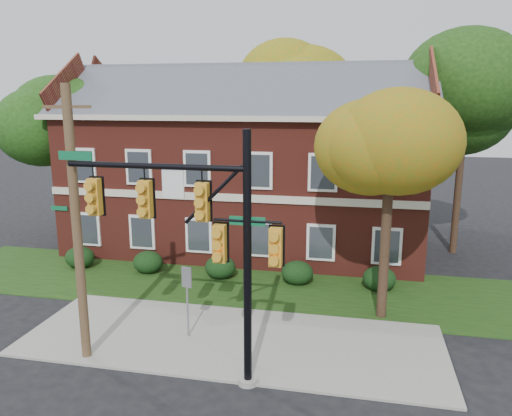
% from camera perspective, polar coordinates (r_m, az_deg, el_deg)
% --- Properties ---
extents(ground, '(120.00, 120.00, 0.00)m').
position_cam_1_polar(ground, '(16.55, -3.73, -16.49)').
color(ground, black).
rests_on(ground, ground).
extents(sidewalk, '(14.00, 5.00, 0.08)m').
position_cam_1_polar(sidewalk, '(17.38, -2.83, -14.83)').
color(sidewalk, gray).
rests_on(sidewalk, ground).
extents(grass_strip, '(30.00, 6.00, 0.04)m').
position_cam_1_polar(grass_strip, '(21.84, 0.52, -8.99)').
color(grass_strip, '#193811').
rests_on(grass_strip, ground).
extents(apartment_building, '(18.80, 8.80, 9.74)m').
position_cam_1_polar(apartment_building, '(26.74, -1.16, 5.98)').
color(apartment_building, maroon).
rests_on(apartment_building, ground).
extents(hedge_far_left, '(1.40, 1.26, 1.05)m').
position_cam_1_polar(hedge_far_left, '(25.49, -19.49, -5.34)').
color(hedge_far_left, black).
rests_on(hedge_far_left, ground).
extents(hedge_left, '(1.40, 1.26, 1.05)m').
position_cam_1_polar(hedge_left, '(23.90, -12.25, -6.07)').
color(hedge_left, black).
rests_on(hedge_left, ground).
extents(hedge_center, '(1.40, 1.26, 1.05)m').
position_cam_1_polar(hedge_center, '(22.74, -4.11, -6.77)').
color(hedge_center, black).
rests_on(hedge_center, ground).
extents(hedge_right, '(1.40, 1.26, 1.05)m').
position_cam_1_polar(hedge_right, '(22.08, 4.74, -7.38)').
color(hedge_right, black).
rests_on(hedge_right, ground).
extents(hedge_far_right, '(1.40, 1.26, 1.05)m').
position_cam_1_polar(hedge_far_right, '(21.97, 13.92, -7.83)').
color(hedge_far_right, black).
rests_on(hedge_far_right, ground).
extents(tree_near_right, '(4.50, 4.25, 8.58)m').
position_cam_1_polar(tree_near_right, '(17.89, 15.95, 7.70)').
color(tree_near_right, black).
rests_on(tree_near_right, ground).
extents(tree_left_rear, '(5.40, 5.10, 8.88)m').
position_cam_1_polar(tree_left_rear, '(29.36, -20.79, 9.08)').
color(tree_left_rear, black).
rests_on(tree_left_rear, ground).
extents(tree_right_rear, '(6.30, 5.95, 10.62)m').
position_cam_1_polar(tree_right_rear, '(27.27, 23.65, 11.69)').
color(tree_right_rear, black).
rests_on(tree_right_rear, ground).
extents(tree_far_rear, '(6.84, 6.46, 11.52)m').
position_cam_1_polar(tree_far_rear, '(34.05, 4.13, 13.84)').
color(tree_far_rear, black).
rests_on(tree_far_rear, ground).
extents(traffic_signal, '(6.48, 0.58, 7.23)m').
position_cam_1_polar(traffic_signal, '(13.70, -6.29, -2.50)').
color(traffic_signal, gray).
rests_on(traffic_signal, ground).
extents(utility_pole, '(1.26, 0.55, 8.42)m').
position_cam_1_polar(utility_pole, '(15.74, -19.82, -2.02)').
color(utility_pole, brown).
rests_on(utility_pole, ground).
extents(sign_post, '(0.37, 0.13, 2.54)m').
position_cam_1_polar(sign_post, '(17.05, -7.89, -9.29)').
color(sign_post, slate).
rests_on(sign_post, ground).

